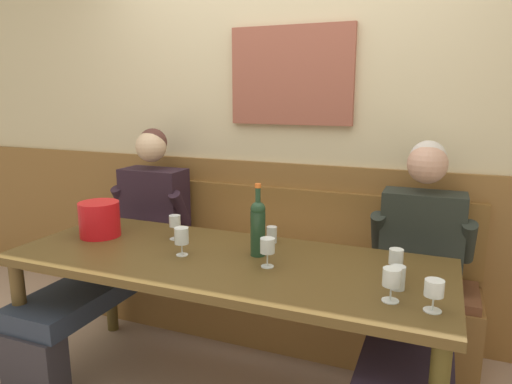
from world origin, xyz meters
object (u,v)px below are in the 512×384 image
(dining_table, at_px, (224,274))
(person_left_seat, at_px, (125,241))
(wine_glass_near_bucket, at_px, (175,223))
(water_tumbler_center, at_px, (272,235))
(wine_glass_left_end, at_px, (396,259))
(person_right_seat, at_px, (416,285))
(wine_glass_by_bottle, at_px, (434,289))
(wine_glass_mid_right, at_px, (267,247))
(wine_bottle_green_tall, at_px, (258,226))
(ice_bucket, at_px, (100,219))
(water_tumbler_left, at_px, (398,278))
(wine_glass_mid_left, at_px, (182,236))
(wine_glass_center_rear, at_px, (392,279))
(wall_bench, at_px, (272,293))

(dining_table, xyz_separation_m, person_left_seat, (-0.86, 0.34, -0.04))
(wine_glass_near_bucket, bearing_deg, water_tumbler_center, 15.92)
(wine_glass_left_end, bearing_deg, wine_glass_near_bucket, 174.49)
(person_right_seat, xyz_separation_m, water_tumbler_center, (-0.74, -0.02, 0.18))
(wine_glass_left_end, bearing_deg, dining_table, -176.35)
(wine_glass_by_bottle, height_order, wine_glass_mid_right, wine_glass_mid_right)
(wine_bottle_green_tall, height_order, wine_glass_left_end, wine_bottle_green_tall)
(ice_bucket, distance_m, water_tumbler_left, 1.62)
(wine_bottle_green_tall, xyz_separation_m, wine_glass_mid_left, (-0.35, -0.14, -0.05))
(ice_bucket, relative_size, wine_glass_by_bottle, 1.84)
(person_right_seat, relative_size, water_tumbler_left, 13.19)
(wine_glass_mid_left, relative_size, water_tumbler_center, 1.61)
(wine_bottle_green_tall, relative_size, wine_glass_center_rear, 2.72)
(wine_bottle_green_tall, bearing_deg, wine_glass_near_bucket, 172.41)
(ice_bucket, height_order, wine_glass_mid_left, ice_bucket)
(wine_glass_center_rear, bearing_deg, wine_bottle_green_tall, 156.74)
(person_left_seat, distance_m, person_right_seat, 1.74)
(person_left_seat, xyz_separation_m, wine_glass_center_rear, (1.67, -0.53, 0.22))
(dining_table, relative_size, wine_glass_mid_right, 15.58)
(person_right_seat, height_order, wine_glass_left_end, person_right_seat)
(wine_bottle_green_tall, bearing_deg, wine_glass_mid_right, -52.34)
(person_right_seat, relative_size, wine_glass_left_end, 9.87)
(dining_table, height_order, wine_glass_center_rear, wine_glass_center_rear)
(dining_table, bearing_deg, water_tumbler_left, -4.44)
(ice_bucket, distance_m, wine_glass_by_bottle, 1.78)
(wine_bottle_green_tall, height_order, water_tumbler_center, wine_bottle_green_tall)
(dining_table, relative_size, ice_bucket, 9.61)
(person_right_seat, xyz_separation_m, wine_glass_left_end, (-0.08, -0.28, 0.22))
(wine_glass_mid_right, bearing_deg, wine_bottle_green_tall, 127.66)
(person_left_seat, bearing_deg, wine_glass_mid_left, -30.62)
(wine_glass_near_bucket, distance_m, wine_glass_by_bottle, 1.39)
(water_tumbler_center, distance_m, water_tumbler_left, 0.78)
(water_tumbler_center, xyz_separation_m, water_tumbler_left, (0.68, -0.37, 0.01))
(person_left_seat, bearing_deg, wine_glass_mid_right, -18.77)
(wall_bench, xyz_separation_m, water_tumbler_center, (0.13, -0.39, 0.52))
(dining_table, xyz_separation_m, wine_glass_mid_left, (-0.21, -0.05, 0.18))
(water_tumbler_center, relative_size, water_tumbler_left, 0.89)
(ice_bucket, bearing_deg, wall_bench, 38.73)
(wall_bench, height_order, wine_glass_by_bottle, wall_bench)
(wine_glass_mid_right, bearing_deg, person_left_seat, 161.23)
(water_tumbler_center, bearing_deg, wine_glass_near_bucket, -164.08)
(wine_glass_left_end, bearing_deg, wall_bench, 141.10)
(person_right_seat, xyz_separation_m, ice_bucket, (-1.67, -0.28, 0.23))
(person_left_seat, relative_size, water_tumbler_left, 13.35)
(person_left_seat, distance_m, ice_bucket, 0.37)
(wine_glass_near_bucket, bearing_deg, wine_glass_by_bottle, -15.98)
(wine_glass_left_end, height_order, water_tumbler_left, wine_glass_left_end)
(water_tumbler_center, height_order, water_tumbler_left, water_tumbler_left)
(person_left_seat, relative_size, wine_glass_left_end, 9.98)
(wall_bench, height_order, water_tumbler_left, wall_bench)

